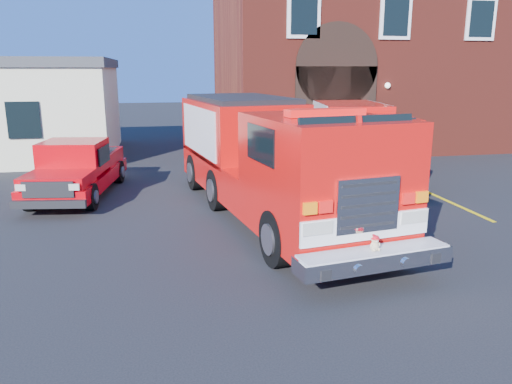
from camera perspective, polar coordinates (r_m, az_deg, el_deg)
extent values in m
plane|color=black|center=(12.29, -1.10, -4.57)|extent=(100.00, 100.00, 0.00)
cube|color=#DCB90B|center=(15.62, 22.37, -1.59)|extent=(0.12, 3.00, 0.01)
cube|color=#DCB90B|center=(18.11, 17.20, 0.86)|extent=(0.12, 3.00, 0.01)
cube|color=#DCB90B|center=(20.73, 13.31, 2.70)|extent=(0.12, 3.00, 0.01)
cube|color=maroon|center=(27.77, 12.52, 13.79)|extent=(15.00, 10.00, 8.00)
cube|color=black|center=(21.89, 9.04, 8.76)|extent=(3.60, 0.12, 4.00)
cylinder|color=black|center=(21.81, 9.24, 14.00)|extent=(3.60, 0.12, 3.60)
cube|color=black|center=(21.41, 5.49, 19.48)|extent=(1.40, 0.10, 1.80)
cube|color=black|center=(22.86, 15.68, 18.69)|extent=(1.40, 0.10, 1.80)
cube|color=black|center=(24.88, 24.34, 17.58)|extent=(1.40, 0.10, 1.80)
cube|color=black|center=(21.12, -25.02, 7.46)|extent=(1.20, 0.10, 1.40)
cylinder|color=black|center=(10.07, 2.45, -5.33)|extent=(0.54, 1.20, 1.16)
cylinder|color=black|center=(11.12, 13.59, -3.84)|extent=(0.54, 1.20, 1.16)
cube|color=red|center=(13.41, 1.55, 0.98)|extent=(4.05, 9.78, 0.95)
cube|color=red|center=(15.45, -1.76, 7.26)|extent=(3.31, 4.99, 1.69)
cube|color=red|center=(10.43, 7.78, 4.22)|extent=(3.12, 3.74, 1.58)
cube|color=black|center=(9.24, 11.68, 5.46)|extent=(2.31, 0.44, 0.99)
cube|color=red|center=(10.32, 7.94, 9.01)|extent=(1.72, 0.61, 0.15)
cube|color=white|center=(9.24, 12.49, -3.98)|extent=(2.62, 0.46, 0.46)
cube|color=silver|center=(9.12, 12.66, -1.47)|extent=(1.26, 0.25, 0.99)
cube|color=silver|center=(9.18, 13.32, -7.45)|extent=(3.01, 1.02, 0.30)
cube|color=#B7B7BF|center=(15.09, -6.58, 7.01)|extent=(0.62, 3.76, 1.37)
cube|color=#B7B7BF|center=(15.92, 2.83, 7.44)|extent=(0.62, 3.76, 1.37)
sphere|color=beige|center=(9.09, 13.40, -6.04)|extent=(0.19, 0.19, 0.17)
sphere|color=beige|center=(9.05, 13.46, -5.33)|extent=(0.15, 0.15, 0.13)
sphere|color=beige|center=(9.02, 13.16, -5.05)|extent=(0.06, 0.06, 0.05)
sphere|color=beige|center=(9.07, 13.70, -4.97)|extent=(0.06, 0.06, 0.05)
ellipsoid|color=red|center=(9.04, 13.46, -5.07)|extent=(0.16, 0.16, 0.08)
cylinder|color=red|center=(9.04, 13.50, -5.21)|extent=(0.18, 0.18, 0.01)
cylinder|color=black|center=(15.35, -24.42, -0.59)|extent=(0.38, 0.80, 0.77)
cylinder|color=black|center=(14.81, -18.35, -0.54)|extent=(0.38, 0.80, 0.77)
cube|color=#B7010A|center=(16.67, -19.59, 1.43)|extent=(2.68, 5.49, 0.43)
cube|color=#B7010A|center=(14.86, -21.73, 1.31)|extent=(1.96, 1.68, 0.34)
cube|color=#B7010A|center=(16.26, -20.09, 3.84)|extent=(2.00, 1.97, 0.96)
cube|color=#B7010A|center=(18.04, -18.32, 3.67)|extent=(2.04, 2.25, 0.53)
cube|color=black|center=(14.19, -22.63, -1.32)|extent=(1.95, 0.42, 0.21)
cylinder|color=black|center=(16.51, 9.71, 1.90)|extent=(0.49, 1.08, 1.04)
cylinder|color=black|center=(17.06, 16.56, 1.91)|extent=(0.49, 1.08, 1.04)
cube|color=red|center=(19.23, 11.18, 4.38)|extent=(3.52, 7.84, 0.85)
cube|color=red|center=(20.46, 10.41, 8.05)|extent=(3.08, 5.04, 1.42)
cube|color=red|center=(16.55, 13.44, 6.24)|extent=(2.69, 2.61, 1.23)
cube|color=#B7B7BF|center=(20.24, 7.08, 7.84)|extent=(0.66, 3.93, 1.61)
cube|color=#B7B7BF|center=(20.76, 13.64, 7.71)|extent=(0.66, 3.93, 1.61)
cube|color=silver|center=(15.47, 14.51, 0.85)|extent=(2.59, 0.82, 0.24)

